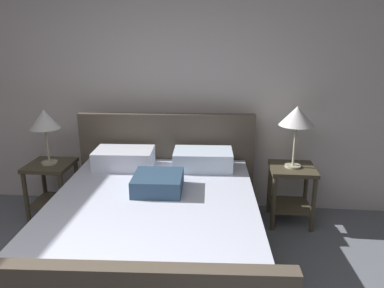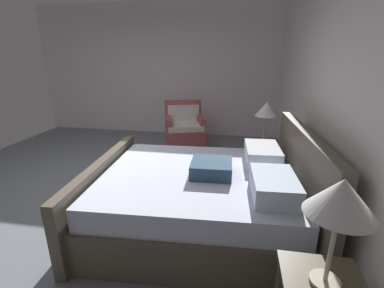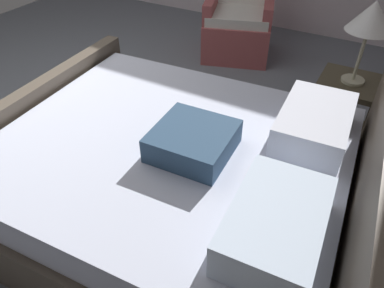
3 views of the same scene
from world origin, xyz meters
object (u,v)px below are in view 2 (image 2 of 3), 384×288
bed (202,197)px  table_lamp_left (266,110)px  table_lamp_right (341,200)px  nightstand_left (262,155)px  armchair (184,131)px

bed → table_lamp_left: 1.58m
table_lamp_left → table_lamp_right: bearing=3.2°
nightstand_left → armchair: size_ratio=0.66×
table_lamp_right → nightstand_left: 2.56m
nightstand_left → armchair: (-1.26, -1.39, -0.06)m
armchair → table_lamp_right: bearing=22.4°
bed → table_lamp_left: bearing=150.3°
nightstand_left → table_lamp_left: 0.65m
table_lamp_right → nightstand_left: bearing=-176.8°
bed → armchair: bearing=-164.4°
table_lamp_left → nightstand_left: bearing=-45.0°
bed → nightstand_left: (-1.23, 0.70, 0.06)m
armchair → bed: bearing=15.6°
table_lamp_left → armchair: table_lamp_left is taller
bed → table_lamp_right: table_lamp_right is taller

